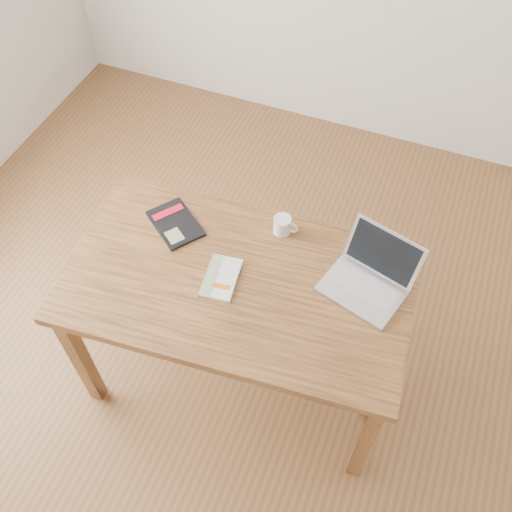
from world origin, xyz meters
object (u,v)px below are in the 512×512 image
at_px(desk, 239,292).
at_px(coffee_mug, 283,225).
at_px(laptop, 369,277).
at_px(black_guidebook, 175,223).
at_px(white_guidebook, 221,278).

xyz_separation_m(desk, coffee_mug, (0.08, 0.29, 0.13)).
distance_m(laptop, coffee_mug, 0.41).
bearing_deg(black_guidebook, coffee_mug, -36.73).
relative_size(black_guidebook, coffee_mug, 2.72).
xyz_separation_m(laptop, coffee_mug, (-0.39, 0.12, -0.00)).
xyz_separation_m(black_guidebook, coffee_mug, (0.42, 0.13, 0.03)).
bearing_deg(black_guidebook, white_guidebook, -85.86).
distance_m(white_guidebook, black_guidebook, 0.34).
height_order(white_guidebook, laptop, laptop).
height_order(laptop, coffee_mug, laptop).
bearing_deg(laptop, coffee_mug, 178.68).
relative_size(desk, white_guidebook, 6.50).
distance_m(black_guidebook, laptop, 0.82).
xyz_separation_m(white_guidebook, black_guidebook, (-0.29, 0.18, -0.00)).
xyz_separation_m(white_guidebook, coffee_mug, (0.14, 0.31, 0.03)).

